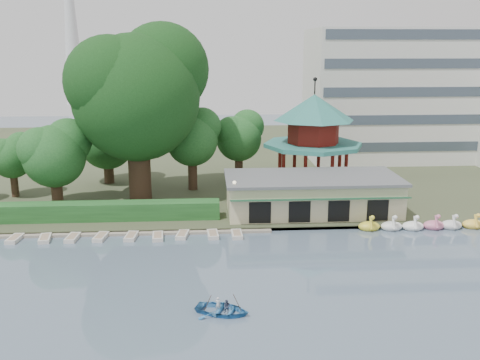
{
  "coord_description": "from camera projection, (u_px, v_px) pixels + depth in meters",
  "views": [
    {
      "loc": [
        -1.26,
        -32.78,
        17.73
      ],
      "look_at": [
        2.0,
        18.0,
        5.0
      ],
      "focal_mm": 40.0,
      "sensor_mm": 36.0,
      "label": 1
    }
  ],
  "objects": [
    {
      "name": "hedge",
      "position": [
        73.0,
        212.0,
        54.71
      ],
      "size": [
        30.0,
        2.0,
        1.8
      ],
      "primitive_type": "cube",
      "color": "#245D26",
      "rests_on": "shore"
    },
    {
      "name": "ground_plane",
      "position": [
        228.0,
        316.0,
        36.11
      ],
      "size": [
        220.0,
        220.0,
        0.0
      ],
      "primitive_type": "plane",
      "color": "slate",
      "rests_on": "ground"
    },
    {
      "name": "moored_rowboats",
      "position": [
        87.0,
        237.0,
        50.59
      ],
      "size": [
        29.77,
        2.75,
        0.36
      ],
      "color": "beige",
      "rests_on": "ground"
    },
    {
      "name": "embankment",
      "position": [
        220.0,
        230.0,
        52.83
      ],
      "size": [
        220.0,
        0.6,
        0.3
      ],
      "primitive_type": "cube",
      "color": "gray",
      "rests_on": "ground"
    },
    {
      "name": "big_tree",
      "position": [
        138.0,
        89.0,
        59.7
      ],
      "size": [
        15.68,
        14.61,
        20.15
      ],
      "color": "#3A281C",
      "rests_on": "shore"
    },
    {
      "name": "swan_boats",
      "position": [
        433.0,
        225.0,
        53.41
      ],
      "size": [
        15.56,
        2.02,
        1.92
      ],
      "color": "yellow",
      "rests_on": "ground"
    },
    {
      "name": "boathouse",
      "position": [
        312.0,
        194.0,
        57.43
      ],
      "size": [
        18.6,
        9.39,
        3.9
      ],
      "color": "beige",
      "rests_on": "shore"
    },
    {
      "name": "lamp_post",
      "position": [
        234.0,
        194.0,
        53.79
      ],
      "size": [
        0.36,
        0.36,
        4.28
      ],
      "color": "black",
      "rests_on": "shore"
    },
    {
      "name": "pavilion",
      "position": [
        313.0,
        132.0,
        66.02
      ],
      "size": [
        12.4,
        12.4,
        13.5
      ],
      "color": "beige",
      "rests_on": "shore"
    },
    {
      "name": "small_trees",
      "position": [
        114.0,
        144.0,
        64.49
      ],
      "size": [
        38.97,
        17.14,
        10.11
      ],
      "color": "#3A281C",
      "rests_on": "shore"
    },
    {
      "name": "dock",
      "position": [
        97.0,
        233.0,
        51.99
      ],
      "size": [
        34.0,
        1.6,
        0.24
      ],
      "primitive_type": "cube",
      "color": "gray",
      "rests_on": "ground"
    },
    {
      "name": "shore",
      "position": [
        214.0,
        158.0,
        86.41
      ],
      "size": [
        220.0,
        70.0,
        0.4
      ],
      "primitive_type": "cube",
      "color": "#424930",
      "rests_on": "ground"
    },
    {
      "name": "rowboat_with_passengers",
      "position": [
        222.0,
        306.0,
        36.37
      ],
      "size": [
        6.21,
        5.33,
        2.01
      ],
      "color": "teal",
      "rests_on": "ground"
    },
    {
      "name": "office_building",
      "position": [
        423.0,
        99.0,
        83.22
      ],
      "size": [
        38.0,
        18.0,
        20.0
      ],
      "color": "silver",
      "rests_on": "shore"
    }
  ]
}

